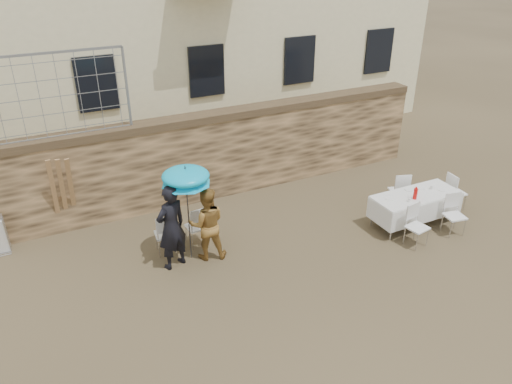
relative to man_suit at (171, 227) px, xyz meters
name	(u,v)px	position (x,y,z in m)	size (l,w,h in m)	color
ground	(290,316)	(1.38, -2.40, -0.93)	(80.00, 80.00, 0.00)	brown
stone_wall	(192,160)	(1.38, 2.60, 0.17)	(13.00, 0.50, 2.20)	brown
chain_link_fence	(50,97)	(-1.62, 2.60, 2.17)	(3.20, 0.06, 1.80)	gray
man_suit	(171,227)	(0.00, 0.00, 0.00)	(0.67, 0.44, 1.85)	black
woman_dress	(207,224)	(0.75, 0.00, -0.12)	(0.78, 0.61, 1.60)	gold
umbrella	(186,179)	(0.40, 0.10, 0.94)	(0.99, 0.99, 1.98)	#3F3F44
couple_chair_left	(165,233)	(0.00, 0.55, -0.45)	(0.48, 0.48, 0.96)	white
couple_chair_right	(196,225)	(0.70, 0.55, -0.45)	(0.48, 0.48, 0.96)	white
banquet_table	(416,196)	(5.60, -0.87, -0.19)	(2.10, 0.85, 0.78)	white
soda_bottle	(415,194)	(5.40, -1.02, -0.02)	(0.09, 0.09, 0.26)	red
table_chair_front_left	(418,226)	(5.00, -1.62, -0.45)	(0.48, 0.48, 0.96)	white
table_chair_front_right	(455,215)	(6.10, -1.62, -0.45)	(0.48, 0.48, 0.96)	white
table_chair_back	(399,190)	(5.80, -0.07, -0.45)	(0.48, 0.48, 0.96)	white
table_chair_side	(456,192)	(7.00, -0.77, -0.45)	(0.48, 0.48, 0.96)	white
wood_planks	(69,194)	(-1.64, 2.25, 0.07)	(0.70, 0.20, 2.00)	#A37749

